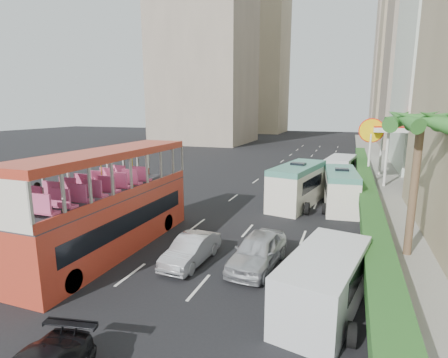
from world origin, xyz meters
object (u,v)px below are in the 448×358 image
at_px(car_silver_lane_a, 191,263).
at_px(panel_van_near, 324,283).
at_px(van_asset, 293,197).
at_px(car_silver_lane_b, 257,266).
at_px(minibus_near, 297,185).
at_px(panel_van_far, 340,168).
at_px(palm_tree, 414,189).
at_px(minibus_far, 340,189).
at_px(double_decker_bus, 110,201).
at_px(shell_station, 407,154).

xyz_separation_m(car_silver_lane_a, panel_van_near, (6.03, -1.94, 1.05)).
bearing_deg(car_silver_lane_a, van_asset, 83.31).
bearing_deg(car_silver_lane_b, minibus_near, 94.44).
relative_size(car_silver_lane_b, panel_van_far, 0.78).
bearing_deg(minibus_near, palm_tree, -39.24).
height_order(car_silver_lane_a, palm_tree, palm_tree).
bearing_deg(palm_tree, panel_van_far, 101.08).
bearing_deg(panel_van_far, panel_van_near, -81.88).
xyz_separation_m(car_silver_lane_a, panel_van_far, (5.79, 22.73, 1.14)).
xyz_separation_m(panel_van_near, palm_tree, (3.42, 5.98, 2.33)).
height_order(car_silver_lane_a, minibus_far, minibus_far).
bearing_deg(van_asset, minibus_far, -23.99).
relative_size(car_silver_lane_a, minibus_near, 0.57).
bearing_deg(panel_van_near, double_decker_bus, -179.19).
bearing_deg(minibus_far, shell_station, 57.98).
bearing_deg(palm_tree, car_silver_lane_b, -152.44).
bearing_deg(panel_van_far, car_silver_lane_b, -89.69).
xyz_separation_m(minibus_near, palm_tree, (6.33, -7.62, 1.88)).
xyz_separation_m(minibus_far, shell_station, (5.52, 11.10, 1.39)).
height_order(double_decker_bus, minibus_far, double_decker_bus).
distance_m(minibus_far, shell_station, 12.47).
distance_m(panel_van_far, shell_station, 6.08).
bearing_deg(car_silver_lane_a, minibus_far, 66.39).
height_order(minibus_far, panel_van_far, minibus_far).
bearing_deg(shell_station, double_decker_bus, -124.82).
bearing_deg(van_asset, car_silver_lane_a, -96.88).
relative_size(double_decker_bus, panel_van_far, 1.93).
relative_size(car_silver_lane_b, van_asset, 0.89).
height_order(double_decker_bus, car_silver_lane_a, double_decker_bus).
bearing_deg(shell_station, car_silver_lane_a, -116.83).
relative_size(van_asset, minibus_near, 0.74).
bearing_deg(panel_van_far, car_silver_lane_a, -96.74).
relative_size(car_silver_lane_b, panel_van_near, 0.84).
relative_size(van_asset, shell_station, 0.62).
bearing_deg(minibus_far, panel_van_far, 86.22).
height_order(minibus_near, minibus_far, minibus_near).
bearing_deg(van_asset, panel_van_near, -73.99).
bearing_deg(minibus_near, double_decker_bus, -111.70).
xyz_separation_m(minibus_near, shell_station, (8.53, 11.38, 1.25)).
distance_m(car_silver_lane_a, panel_van_far, 23.48).
bearing_deg(palm_tree, van_asset, 125.41).
bearing_deg(car_silver_lane_a, panel_van_near, -14.25).
height_order(minibus_far, panel_van_near, minibus_far).
bearing_deg(palm_tree, minibus_far, 112.81).
xyz_separation_m(double_decker_bus, panel_van_near, (10.38, -1.98, -1.48)).
xyz_separation_m(van_asset, minibus_near, (0.62, -2.16, 1.50)).
distance_m(double_decker_bus, palm_tree, 14.39).
bearing_deg(van_asset, minibus_near, -70.61).
relative_size(minibus_near, palm_tree, 1.06).
bearing_deg(panel_van_near, van_asset, 114.24).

